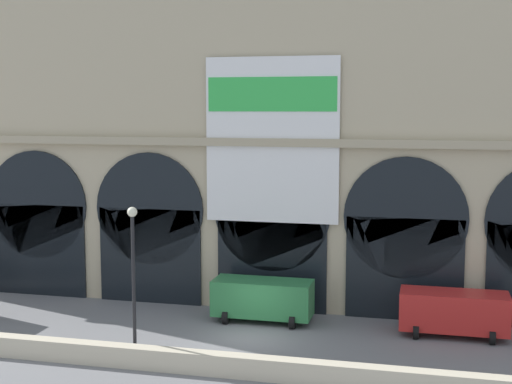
{
  "coord_description": "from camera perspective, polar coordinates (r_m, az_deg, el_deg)",
  "views": [
    {
      "loc": [
        8.38,
        -32.76,
        11.21
      ],
      "look_at": [
        -0.9,
        5.0,
        6.59
      ],
      "focal_mm": 50.25,
      "sensor_mm": 36.0,
      "label": 1
    }
  ],
  "objects": [
    {
      "name": "ground_plane",
      "position": [
        35.63,
        -0.52,
        -11.57
      ],
      "size": [
        200.0,
        200.0,
        0.0
      ],
      "primitive_type": "plane",
      "color": "slate"
    },
    {
      "name": "van_mideast",
      "position": [
        36.9,
        15.47,
        -9.14
      ],
      "size": [
        5.2,
        2.48,
        2.2
      ],
      "color": "red",
      "rests_on": "ground"
    },
    {
      "name": "street_lamp_quayside",
      "position": [
        31.98,
        -9.75,
        -5.6
      ],
      "size": [
        0.44,
        0.44,
        6.9
      ],
      "color": "black",
      "rests_on": "ground"
    },
    {
      "name": "station_building",
      "position": [
        41.34,
        2.15,
        6.51
      ],
      "size": [
        44.31,
        5.82,
        22.67
      ],
      "color": "#BCAD8C",
      "rests_on": "ground"
    },
    {
      "name": "quay_parapet_wall",
      "position": [
        30.97,
        -2.86,
        -13.54
      ],
      "size": [
        90.0,
        0.7,
        0.93
      ],
      "primitive_type": "cube",
      "color": "beige",
      "rests_on": "ground"
    },
    {
      "name": "van_center",
      "position": [
        37.96,
        0.53,
        -8.45
      ],
      "size": [
        5.2,
        2.48,
        2.2
      ],
      "color": "#2D7A42",
      "rests_on": "ground"
    }
  ]
}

